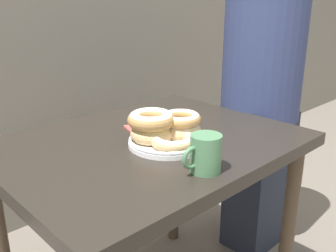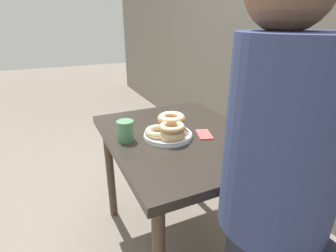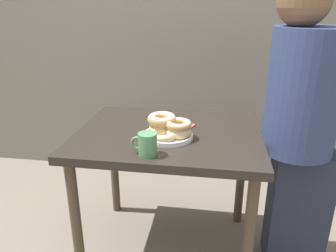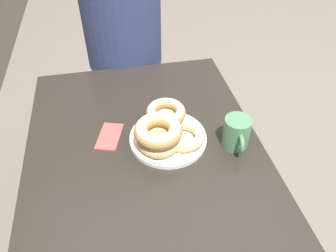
% 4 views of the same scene
% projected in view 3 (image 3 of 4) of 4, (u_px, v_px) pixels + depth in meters
% --- Properties ---
extents(wall_back, '(8.00, 0.05, 2.60)m').
position_uv_depth(wall_back, '(189.00, 3.00, 2.26)').
color(wall_back, slate).
rests_on(wall_back, ground_plane).
extents(dining_table, '(0.91, 0.71, 0.70)m').
position_uv_depth(dining_table, '(169.00, 149.00, 1.66)').
color(dining_table, '#28231E').
rests_on(dining_table, ground_plane).
extents(donut_plate, '(0.27, 0.25, 0.10)m').
position_uv_depth(donut_plate, '(168.00, 128.00, 1.55)').
color(donut_plate, white).
rests_on(donut_plate, dining_table).
extents(coffee_mug, '(0.12, 0.08, 0.10)m').
position_uv_depth(coffee_mug, '(147.00, 144.00, 1.36)').
color(coffee_mug, '#4C7F56').
rests_on(coffee_mug, dining_table).
extents(person_figure, '(0.36, 0.32, 1.43)m').
position_uv_depth(person_figure, '(301.00, 128.00, 1.52)').
color(person_figure, '#232838').
rests_on(person_figure, ground_plane).
extents(napkin, '(0.13, 0.10, 0.01)m').
position_uv_depth(napkin, '(183.00, 125.00, 1.71)').
color(napkin, '#BC4C47').
rests_on(napkin, dining_table).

